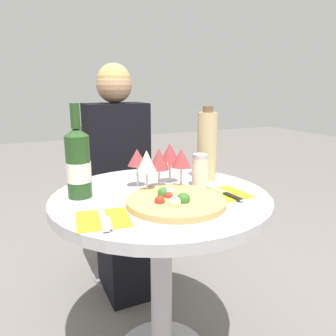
{
  "coord_description": "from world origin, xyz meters",
  "views": [
    {
      "loc": [
        -0.46,
        -1.02,
        1.07
      ],
      "look_at": [
        0.02,
        -0.03,
        0.8
      ],
      "focal_mm": 35.0,
      "sensor_mm": 36.0,
      "label": 1
    }
  ],
  "objects_px": {
    "dining_table": "(161,231)",
    "tall_carafe": "(207,146)",
    "chair_behind_diner": "(116,201)",
    "seated_diner": "(122,190)",
    "wine_bottle": "(78,163)",
    "pizza_large": "(176,201)"
  },
  "relations": [
    {
      "from": "dining_table",
      "to": "tall_carafe",
      "type": "distance_m",
      "value": 0.39
    },
    {
      "from": "chair_behind_diner",
      "to": "seated_diner",
      "type": "relative_size",
      "value": 0.72
    },
    {
      "from": "seated_diner",
      "to": "wine_bottle",
      "type": "bearing_deg",
      "value": 58.39
    },
    {
      "from": "chair_behind_diner",
      "to": "wine_bottle",
      "type": "xyz_separation_m",
      "value": [
        -0.31,
        -0.63,
        0.39
      ]
    },
    {
      "from": "dining_table",
      "to": "seated_diner",
      "type": "xyz_separation_m",
      "value": [
        0.04,
        0.59,
        -0.02
      ]
    },
    {
      "from": "seated_diner",
      "to": "pizza_large",
      "type": "height_order",
      "value": "seated_diner"
    },
    {
      "from": "pizza_large",
      "to": "tall_carafe",
      "type": "bearing_deg",
      "value": 40.71
    },
    {
      "from": "wine_bottle",
      "to": "seated_diner",
      "type": "bearing_deg",
      "value": 58.39
    },
    {
      "from": "chair_behind_diner",
      "to": "wine_bottle",
      "type": "height_order",
      "value": "wine_bottle"
    },
    {
      "from": "dining_table",
      "to": "tall_carafe",
      "type": "relative_size",
      "value": 2.59
    },
    {
      "from": "seated_diner",
      "to": "tall_carafe",
      "type": "bearing_deg",
      "value": 112.11
    },
    {
      "from": "chair_behind_diner",
      "to": "tall_carafe",
      "type": "height_order",
      "value": "tall_carafe"
    },
    {
      "from": "chair_behind_diner",
      "to": "tall_carafe",
      "type": "distance_m",
      "value": 0.78
    },
    {
      "from": "dining_table",
      "to": "seated_diner",
      "type": "relative_size",
      "value": 0.65
    },
    {
      "from": "pizza_large",
      "to": "wine_bottle",
      "type": "relative_size",
      "value": 1.01
    },
    {
      "from": "tall_carafe",
      "to": "seated_diner",
      "type": "bearing_deg",
      "value": 112.11
    },
    {
      "from": "tall_carafe",
      "to": "wine_bottle",
      "type": "bearing_deg",
      "value": 179.42
    },
    {
      "from": "dining_table",
      "to": "wine_bottle",
      "type": "xyz_separation_m",
      "value": [
        -0.27,
        0.1,
        0.26
      ]
    },
    {
      "from": "dining_table",
      "to": "pizza_large",
      "type": "relative_size",
      "value": 2.39
    },
    {
      "from": "dining_table",
      "to": "tall_carafe",
      "type": "xyz_separation_m",
      "value": [
        0.25,
        0.09,
        0.29
      ]
    },
    {
      "from": "pizza_large",
      "to": "wine_bottle",
      "type": "distance_m",
      "value": 0.36
    },
    {
      "from": "dining_table",
      "to": "chair_behind_diner",
      "type": "distance_m",
      "value": 0.74
    }
  ]
}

